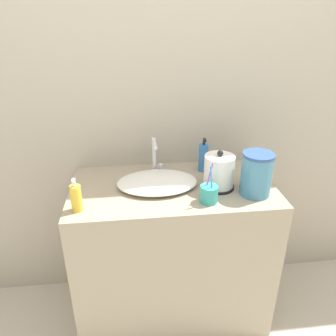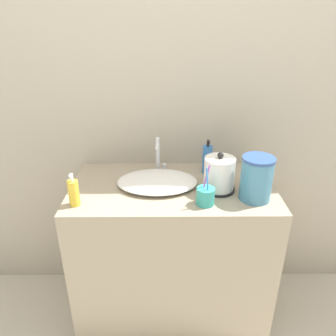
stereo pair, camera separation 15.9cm
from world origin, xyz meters
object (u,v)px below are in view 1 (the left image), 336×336
object	(u,v)px
toothbrush_cup	(209,194)
electric_kettle	(219,173)
faucet	(155,154)
water_pitcher	(256,174)
shampoo_bottle	(203,157)
lotion_bottle	(76,198)

from	to	relation	value
toothbrush_cup	electric_kettle	bearing A→B (deg)	59.10
faucet	water_pitcher	size ratio (longest dim) A/B	0.91
shampoo_bottle	water_pitcher	distance (m)	0.34
faucet	water_pitcher	xyz separation A→B (m)	(0.45, -0.29, -0.00)
lotion_bottle	water_pitcher	distance (m)	0.82
electric_kettle	lotion_bottle	bearing A→B (deg)	-168.59
shampoo_bottle	water_pitcher	bearing A→B (deg)	-55.66
electric_kettle	lotion_bottle	distance (m)	0.68
electric_kettle	toothbrush_cup	xyz separation A→B (m)	(-0.08, -0.13, -0.04)
faucet	shampoo_bottle	bearing A→B (deg)	-2.24
toothbrush_cup	shampoo_bottle	size ratio (longest dim) A/B	1.01
water_pitcher	toothbrush_cup	bearing A→B (deg)	-168.51
water_pitcher	shampoo_bottle	bearing A→B (deg)	124.34
faucet	shampoo_bottle	world-z (taller)	faucet
shampoo_bottle	water_pitcher	world-z (taller)	water_pitcher
toothbrush_cup	water_pitcher	size ratio (longest dim) A/B	0.91
electric_kettle	toothbrush_cup	size ratio (longest dim) A/B	1.04
faucet	toothbrush_cup	xyz separation A→B (m)	(0.21, -0.34, -0.06)
shampoo_bottle	lotion_bottle	bearing A→B (deg)	-152.33
electric_kettle	water_pitcher	size ratio (longest dim) A/B	0.95
faucet	electric_kettle	distance (m)	0.36
lotion_bottle	shampoo_bottle	size ratio (longest dim) A/B	0.84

